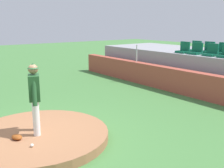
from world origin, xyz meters
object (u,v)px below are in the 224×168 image
at_px(stadium_chair_8, 223,51).
at_px(pitcher, 35,93).
at_px(stadium_chair_0, 183,49).
at_px(stadium_chair_2, 211,52).
at_px(fielding_glove, 17,137).
at_px(baseball, 32,145).
at_px(stadium_chair_1, 196,51).
at_px(stadium_chair_6, 195,48).
at_px(stadium_chair_7, 208,49).

bearing_deg(stadium_chair_8, pitcher, 92.56).
distance_m(stadium_chair_0, stadium_chair_8, 1.63).
relative_size(pitcher, stadium_chair_2, 3.42).
xyz_separation_m(pitcher, fielding_glove, (0.10, -0.52, -0.94)).
bearing_deg(fielding_glove, pitcher, 86.53).
bearing_deg(baseball, stadium_chair_1, 102.47).
bearing_deg(stadium_chair_0, stadium_chair_6, -87.58).
relative_size(stadium_chair_0, stadium_chair_2, 1.00).
xyz_separation_m(stadium_chair_2, stadium_chair_7, (-0.75, 0.89, 0.00)).
distance_m(stadium_chair_0, stadium_chair_2, 1.40).
bearing_deg(pitcher, stadium_chair_0, 124.30).
relative_size(baseball, stadium_chair_1, 0.15).
bearing_deg(stadium_chair_6, stadium_chair_1, 127.86).
relative_size(stadium_chair_6, stadium_chair_8, 1.00).
bearing_deg(stadium_chair_6, stadium_chair_2, 147.94).
bearing_deg(stadium_chair_2, baseball, 97.33).
bearing_deg(stadium_chair_2, pitcher, 92.54).
xyz_separation_m(stadium_chair_1, stadium_chair_2, (0.74, -0.00, 0.00)).
bearing_deg(baseball, pitcher, 150.50).
bearing_deg(baseball, stadium_chair_2, 97.33).
distance_m(stadium_chair_2, stadium_chair_7, 1.16).
distance_m(pitcher, stadium_chair_0, 7.78).
bearing_deg(stadium_chair_1, stadium_chair_6, -52.14).
height_order(pitcher, stadium_chair_7, stadium_chair_7).
xyz_separation_m(baseball, stadium_chair_2, (-1.03, 7.97, 1.41)).
bearing_deg(stadium_chair_8, stadium_chair_1, 52.71).
xyz_separation_m(fielding_glove, stadium_chair_2, (-0.44, 8.10, 1.39)).
bearing_deg(stadium_chair_1, stadium_chair_2, 179.89).
distance_m(stadium_chair_0, stadium_chair_1, 0.66).
relative_size(pitcher, stadium_chair_8, 3.42).
relative_size(baseball, stadium_chair_8, 0.15).
height_order(stadium_chair_6, stadium_chair_7, same).
height_order(fielding_glove, stadium_chair_6, stadium_chair_6).
xyz_separation_m(fielding_glove, stadium_chair_1, (-1.17, 8.10, 1.39)).
bearing_deg(stadium_chair_8, baseball, 96.86).
bearing_deg(stadium_chair_7, stadium_chair_8, -178.39).
height_order(baseball, stadium_chair_0, stadium_chair_0).
bearing_deg(fielding_glove, baseball, -1.66).
xyz_separation_m(pitcher, baseball, (0.69, -0.39, -0.95)).
bearing_deg(baseball, stadium_chair_8, 96.86).
height_order(stadium_chair_0, stadium_chair_8, same).
relative_size(fielding_glove, stadium_chair_7, 0.60).
relative_size(stadium_chair_2, stadium_chair_8, 1.00).
bearing_deg(stadium_chair_0, stadium_chair_2, -179.79).
height_order(pitcher, stadium_chair_0, stadium_chair_0).
xyz_separation_m(pitcher, stadium_chair_8, (-0.38, 8.49, 0.45)).
bearing_deg(pitcher, stadium_chair_6, 123.21).
distance_m(fielding_glove, stadium_chair_7, 9.18).
bearing_deg(fielding_glove, stadium_chair_8, 78.60).
distance_m(baseball, stadium_chair_7, 9.14).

